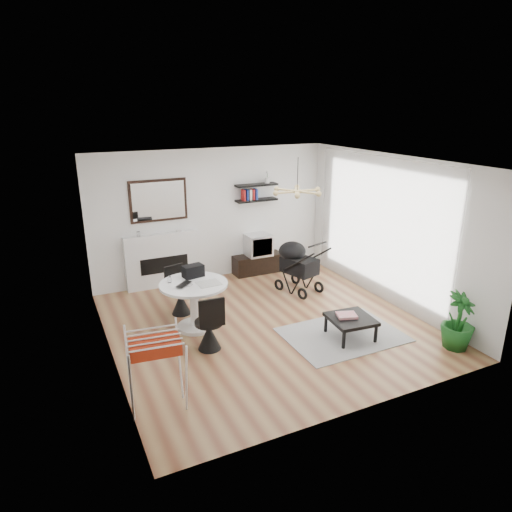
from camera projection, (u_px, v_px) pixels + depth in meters
name	position (u px, v px, depth m)	size (l,w,h in m)	color
floor	(267.00, 324.00, 7.67)	(5.00, 5.00, 0.00)	brown
ceiling	(268.00, 162.00, 6.81)	(5.00, 5.00, 0.00)	white
wall_back	(212.00, 215.00, 9.38)	(5.00, 5.00, 0.00)	white
wall_left	(104.00, 272.00, 6.22)	(5.00, 5.00, 0.00)	white
wall_right	(390.00, 230.00, 8.26)	(5.00, 5.00, 0.00)	white
sheer_curtain	(379.00, 228.00, 8.39)	(0.04, 3.60, 2.60)	white
fireplace	(163.00, 254.00, 9.08)	(1.50, 0.17, 2.16)	white
shelf_lower	(256.00, 200.00, 9.57)	(0.90, 0.25, 0.04)	black
shelf_upper	(256.00, 185.00, 9.47)	(0.90, 0.25, 0.04)	black
pendant_lamp	(297.00, 191.00, 7.53)	(0.90, 0.90, 0.10)	tan
tv_console	(258.00, 264.00, 9.96)	(1.09, 0.38, 0.41)	black
crt_tv	(258.00, 245.00, 9.82)	(0.53, 0.47, 0.47)	silver
dining_table	(194.00, 299.00, 7.37)	(1.10, 1.10, 0.80)	white
laptop	(186.00, 285.00, 7.17)	(0.32, 0.21, 0.03)	black
black_bag	(193.00, 271.00, 7.52)	(0.34, 0.20, 0.20)	black
newspaper	(209.00, 283.00, 7.26)	(0.36, 0.30, 0.01)	silver
drinking_glass	(169.00, 279.00, 7.30)	(0.06, 0.06, 0.10)	white
chair_far	(180.00, 299.00, 8.00)	(0.43, 0.45, 0.86)	black
chair_near	(209.00, 332.00, 6.81)	(0.43, 0.44, 0.90)	black
drying_rack	(157.00, 371.00, 5.39)	(0.73, 0.69, 0.99)	white
stroller	(297.00, 268.00, 8.94)	(0.78, 0.98, 1.09)	black
rug	(343.00, 335.00, 7.31)	(1.84, 1.33, 0.01)	#979797
coffee_table	(351.00, 320.00, 7.14)	(0.72, 0.72, 0.34)	black
magazines	(347.00, 315.00, 7.15)	(0.30, 0.24, 0.04)	#E0384F
potted_plant	(459.00, 321.00, 6.81)	(0.49, 0.49, 0.88)	#17531A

